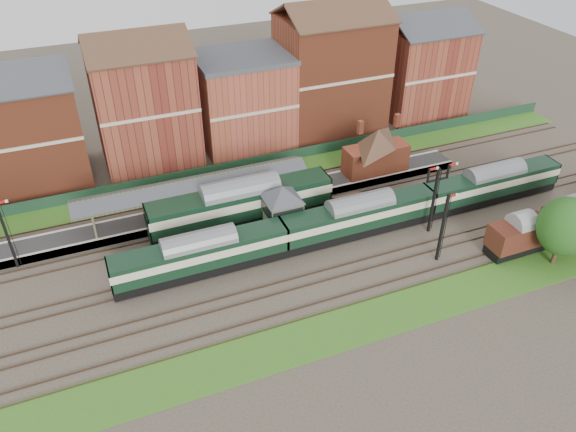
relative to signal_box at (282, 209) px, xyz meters
name	(u,v)px	position (x,y,z in m)	size (l,w,h in m)	color
ground	(320,243)	(3.00, -3.25, -3.19)	(160.00, 160.00, 0.00)	#473D33
grass_back	(268,172)	(3.00, 12.75, -3.16)	(90.00, 4.50, 0.06)	#2D6619
grass_front	(375,318)	(3.00, -15.25, -3.16)	(90.00, 5.00, 0.06)	#2D6619
fence	(262,160)	(3.00, 14.75, -2.44)	(90.00, 0.12, 1.50)	#193823
platform	(246,202)	(-2.00, 6.50, -2.69)	(55.00, 3.40, 1.00)	#2D2D2D
signal_box	(282,209)	(0.00, 0.00, 0.00)	(5.40, 5.40, 6.00)	#677855
brick_hut	(348,208)	(8.00, 0.00, -2.00)	(3.20, 2.64, 2.94)	maroon
station_building	(376,150)	(15.00, 6.50, 0.76)	(8.10, 8.10, 5.90)	#964026
canopy	(193,183)	(-8.00, 6.50, 1.39)	(26.00, 3.89, 4.08)	#40482D
semaphore_bracket	(435,196)	(15.04, -5.75, 1.44)	(3.60, 0.25, 8.18)	black
semaphore_platform_end	(7,234)	(-26.98, 4.75, 0.96)	(1.23, 0.25, 8.00)	black
semaphore_siding	(443,227)	(13.02, -10.25, 0.96)	(1.23, 0.25, 8.00)	black
town_backdrop	(242,96)	(2.82, 21.75, 3.81)	(69.00, 10.00, 16.00)	#964026
dmu_train	(359,216)	(7.57, -3.25, -0.83)	(52.48, 2.76, 4.03)	black
platform_railcar	(241,203)	(-3.61, 3.25, -0.44)	(20.57, 3.24, 4.74)	black
goods_van_a	(572,219)	(28.40, -12.25, -0.88)	(6.75, 2.93, 4.10)	black
goods_van_b	(518,235)	(21.21, -12.25, -1.02)	(6.32, 2.74, 3.83)	black
tree_far	(565,226)	(23.63, -15.22, 1.46)	(5.28, 5.28, 7.70)	#382619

